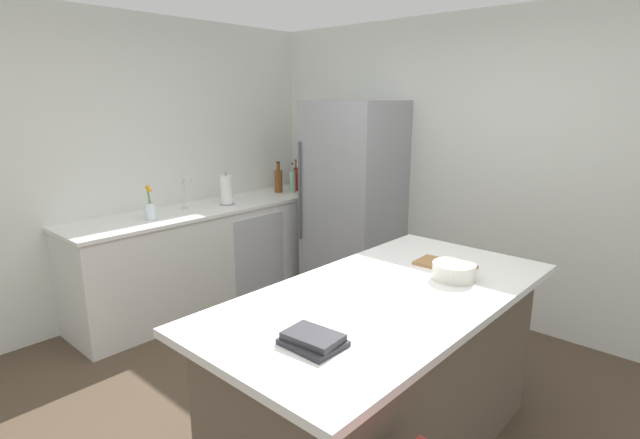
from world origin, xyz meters
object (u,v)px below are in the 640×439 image
at_px(vinegar_bottle, 296,177).
at_px(hot_sauce_bottle, 296,181).
at_px(flower_vase, 150,209).
at_px(refrigerator, 353,200).
at_px(gin_bottle, 292,181).
at_px(cutting_board, 445,265).
at_px(kitchen_island, 384,373).
at_px(whiskey_bottle, 278,180).
at_px(mixing_bowl, 454,271).
at_px(paper_towel_roll, 227,191).
at_px(cookbook_stack, 313,340).
at_px(sink_faucet, 184,192).

distance_m(vinegar_bottle, hot_sauce_bottle, 0.13).
bearing_deg(flower_vase, refrigerator, 64.85).
xyz_separation_m(gin_bottle, cutting_board, (2.37, -1.09, -0.10)).
bearing_deg(flower_vase, gin_bottle, 90.09).
relative_size(kitchen_island, flower_vase, 7.00).
height_order(kitchen_island, whiskey_bottle, whiskey_bottle).
relative_size(kitchen_island, vinegar_bottle, 6.29).
bearing_deg(hot_sauce_bottle, gin_bottle, -63.82).
relative_size(vinegar_bottle, gin_bottle, 1.03).
xyz_separation_m(whiskey_bottle, cutting_board, (2.50, -1.00, -0.11)).
xyz_separation_m(flower_vase, mixing_bowl, (2.51, 0.40, -0.04)).
bearing_deg(paper_towel_roll, gin_bottle, 88.76).
relative_size(paper_towel_roll, gin_bottle, 1.00).
height_order(flower_vase, hot_sauce_bottle, flower_vase).
bearing_deg(paper_towel_roll, cookbook_stack, -30.48).
bearing_deg(refrigerator, gin_bottle, -176.86).
xyz_separation_m(paper_towel_roll, cutting_board, (2.39, -0.24, -0.11)).
relative_size(sink_faucet, vinegar_bottle, 0.93).
bearing_deg(sink_faucet, cutting_board, 3.23).
height_order(cookbook_stack, cutting_board, cookbook_stack).
bearing_deg(gin_bottle, sink_faucet, -95.70).
xyz_separation_m(refrigerator, cookbook_stack, (1.66, -2.34, 0.02)).
relative_size(sink_faucet, gin_bottle, 0.96).
bearing_deg(cookbook_stack, paper_towel_roll, 149.52).
distance_m(sink_faucet, mixing_bowl, 2.63).
bearing_deg(whiskey_bottle, cookbook_stack, -40.69).
distance_m(vinegar_bottle, cutting_board, 2.82).
bearing_deg(flower_vase, vinegar_bottle, 94.45).
relative_size(mixing_bowl, cutting_board, 0.69).
bearing_deg(whiskey_bottle, gin_bottle, 36.42).
height_order(paper_towel_roll, cutting_board, paper_towel_roll).
distance_m(hot_sauce_bottle, cutting_board, 2.70).
bearing_deg(cookbook_stack, vinegar_bottle, 136.11).
xyz_separation_m(vinegar_bottle, cutting_board, (2.51, -1.28, -0.10)).
distance_m(cookbook_stack, cutting_board, 1.21).
relative_size(paper_towel_roll, whiskey_bottle, 0.96).
height_order(flower_vase, cutting_board, flower_vase).
relative_size(vinegar_bottle, cutting_board, 0.95).
xyz_separation_m(flower_vase, vinegar_bottle, (-0.14, 1.83, 0.03)).
relative_size(sink_faucet, paper_towel_roll, 0.96).
relative_size(kitchen_island, whiskey_bottle, 6.22).
relative_size(sink_faucet, whiskey_bottle, 0.92).
bearing_deg(cutting_board, cookbook_stack, -86.56).
xyz_separation_m(kitchen_island, hot_sauce_bottle, (-2.40, 1.74, 0.55)).
bearing_deg(flower_vase, cutting_board, 13.03).
height_order(gin_bottle, mixing_bowl, gin_bottle).
bearing_deg(mixing_bowl, cookbook_stack, -93.36).
relative_size(whiskey_bottle, mixing_bowl, 1.40).
bearing_deg(hot_sauce_bottle, mixing_bowl, -27.74).
bearing_deg(whiskey_bottle, refrigerator, 8.26).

